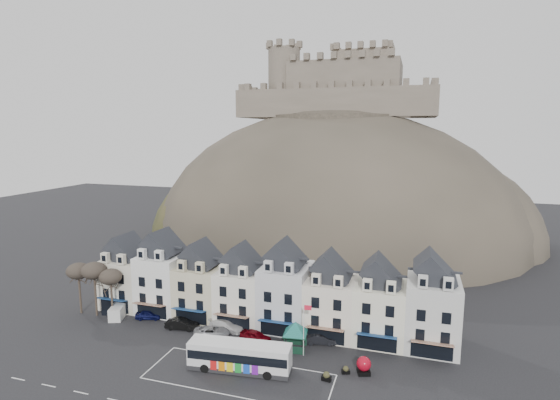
# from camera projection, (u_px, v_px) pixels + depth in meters

# --- Properties ---
(ground) EXTENTS (300.00, 300.00, 0.00)m
(ground) POSITION_uv_depth(u_px,v_px,m) (219.00, 379.00, 50.99)
(ground) COLOR black
(ground) RESTS_ON ground
(coach_bay_markings) EXTENTS (22.00, 7.50, 0.01)m
(coach_bay_markings) POSITION_uv_depth(u_px,v_px,m) (239.00, 376.00, 51.57)
(coach_bay_markings) COLOR silver
(coach_bay_markings) RESTS_ON ground
(townhouse_terrace) EXTENTS (54.40, 9.35, 11.80)m
(townhouse_terrace) POSITION_uv_depth(u_px,v_px,m) (265.00, 289.00, 65.14)
(townhouse_terrace) COLOR beige
(townhouse_terrace) RESTS_ON ground
(castle_hill) EXTENTS (100.00, 76.00, 68.00)m
(castle_hill) POSITION_uv_depth(u_px,v_px,m) (336.00, 239.00, 115.54)
(castle_hill) COLOR #36322A
(castle_hill) RESTS_ON ground
(castle) EXTENTS (50.20, 22.20, 22.00)m
(castle) POSITION_uv_depth(u_px,v_px,m) (341.00, 86.00, 115.93)
(castle) COLOR #63594B
(castle) RESTS_ON ground
(tree_left_far) EXTENTS (3.61, 3.61, 8.24)m
(tree_left_far) POSITION_uv_depth(u_px,v_px,m) (78.00, 271.00, 68.36)
(tree_left_far) COLOR #372D23
(tree_left_far) RESTS_ON ground
(tree_left_mid) EXTENTS (3.78, 3.78, 8.64)m
(tree_left_mid) POSITION_uv_depth(u_px,v_px,m) (94.00, 271.00, 67.41)
(tree_left_mid) COLOR #372D23
(tree_left_mid) RESTS_ON ground
(tree_left_near) EXTENTS (3.43, 3.43, 7.84)m
(tree_left_near) POSITION_uv_depth(u_px,v_px,m) (110.00, 277.00, 66.64)
(tree_left_near) COLOR #372D23
(tree_left_near) RESTS_ON ground
(bus) EXTENTS (12.71, 4.18, 3.52)m
(bus) POSITION_uv_depth(u_px,v_px,m) (240.00, 355.00, 52.65)
(bus) COLOR #262628
(bus) RESTS_ON ground
(bus_shelter) EXTENTS (6.04, 6.04, 3.87)m
(bus_shelter) POSITION_uv_depth(u_px,v_px,m) (295.00, 328.00, 57.50)
(bus_shelter) COLOR #103121
(bus_shelter) RESTS_ON ground
(red_buoy) EXTENTS (1.82, 1.82, 2.14)m
(red_buoy) POSITION_uv_depth(u_px,v_px,m) (364.00, 365.00, 52.01)
(red_buoy) COLOR black
(red_buoy) RESTS_ON ground
(flagpole) EXTENTS (1.03, 0.12, 7.10)m
(flagpole) POSITION_uv_depth(u_px,v_px,m) (304.00, 326.00, 55.71)
(flagpole) COLOR silver
(flagpole) RESTS_ON ground
(white_van) EXTENTS (3.20, 4.64, 1.95)m
(white_van) POSITION_uv_depth(u_px,v_px,m) (118.00, 311.00, 67.79)
(white_van) COLOR silver
(white_van) RESTS_ON ground
(planter_west) EXTENTS (1.16, 0.78, 1.11)m
(planter_west) POSITION_uv_depth(u_px,v_px,m) (326.00, 376.00, 50.64)
(planter_west) COLOR black
(planter_west) RESTS_ON ground
(planter_east) EXTENTS (1.07, 0.80, 0.96)m
(planter_east) POSITION_uv_depth(u_px,v_px,m) (346.00, 370.00, 52.11)
(planter_east) COLOR black
(planter_east) RESTS_ON ground
(car_navy) EXTENTS (4.26, 2.72, 1.35)m
(car_navy) POSITION_uv_depth(u_px,v_px,m) (149.00, 315.00, 67.14)
(car_navy) COLOR #0C103F
(car_navy) RESTS_ON ground
(car_black) EXTENTS (4.93, 2.23, 1.57)m
(car_black) POSITION_uv_depth(u_px,v_px,m) (182.00, 324.00, 63.70)
(car_black) COLOR black
(car_black) RESTS_ON ground
(car_silver) EXTENTS (5.47, 3.84, 1.41)m
(car_silver) POSITION_uv_depth(u_px,v_px,m) (212.00, 332.00, 61.51)
(car_silver) COLOR #939499
(car_silver) RESTS_ON ground
(car_white) EXTENTS (5.55, 2.86, 1.54)m
(car_white) POSITION_uv_depth(u_px,v_px,m) (227.00, 325.00, 63.42)
(car_white) COLOR white
(car_white) RESTS_ON ground
(car_maroon) EXTENTS (4.80, 2.76, 1.54)m
(car_maroon) POSITION_uv_depth(u_px,v_px,m) (255.00, 336.00, 60.03)
(car_maroon) COLOR #5B050D
(car_maroon) RESTS_ON ground
(car_charcoal) EXTENTS (4.53, 2.42, 1.42)m
(car_charcoal) POSITION_uv_depth(u_px,v_px,m) (320.00, 339.00, 59.38)
(car_charcoal) COLOR black
(car_charcoal) RESTS_ON ground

